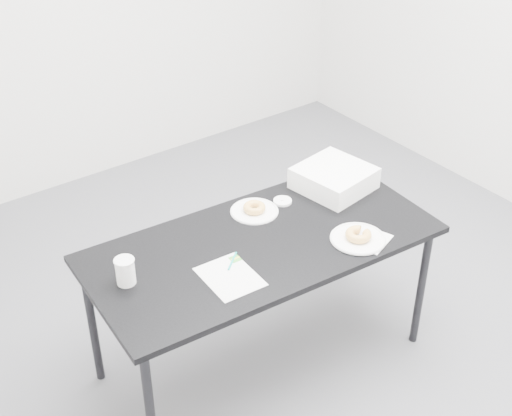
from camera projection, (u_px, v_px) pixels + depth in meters
floor at (274, 325)px, 3.72m from camera, size 4.00×4.00×0.00m
table at (262, 251)px, 3.17m from camera, size 1.60×0.83×0.71m
scorecard at (230, 277)px, 2.92m from camera, size 0.22×0.27×0.00m
logo_patch at (235, 259)px, 3.02m from camera, size 0.04×0.04×0.00m
pen at (232, 261)px, 3.00m from camera, size 0.10×0.09×0.01m
napkin at (368, 239)px, 3.15m from camera, size 0.22×0.22×0.00m
plate_near at (358, 239)px, 3.14m from camera, size 0.25×0.25×0.01m
donut_near at (358, 234)px, 3.13m from camera, size 0.14×0.14×0.04m
plate_far at (254, 211)px, 3.33m from camera, size 0.23×0.23×0.01m
donut_far at (254, 208)px, 3.32m from camera, size 0.12×0.12×0.04m
coffee_cup at (125, 271)px, 2.86m from camera, size 0.08×0.08×0.12m
cup_lid at (283, 201)px, 3.40m from camera, size 0.09×0.09×0.01m
bakery_box at (334, 178)px, 3.49m from camera, size 0.37×0.37×0.11m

